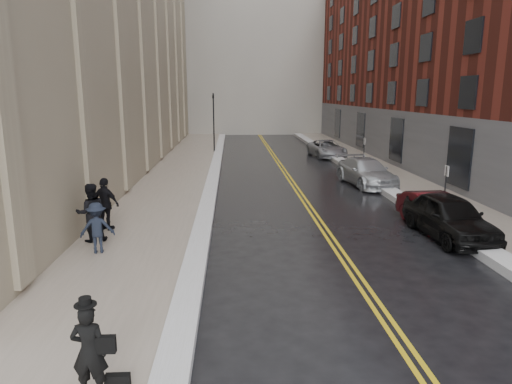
{
  "coord_description": "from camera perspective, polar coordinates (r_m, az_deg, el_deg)",
  "views": [
    {
      "loc": [
        -1.05,
        -10.31,
        5.15
      ],
      "look_at": [
        -0.17,
        6.1,
        1.6
      ],
      "focal_mm": 32.0,
      "sensor_mm": 36.0,
      "label": 1
    }
  ],
  "objects": [
    {
      "name": "building_right",
      "position": [
        38.32,
        27.15,
        16.68
      ],
      "size": [
        14.0,
        50.0,
        18.0
      ],
      "primitive_type": "cube",
      "color": "maroon",
      "rests_on": "ground"
    },
    {
      "name": "pedestrian_b",
      "position": [
        15.41,
        -19.25,
        -4.24
      ],
      "size": [
        1.17,
        0.82,
        1.65
      ],
      "primitive_type": "imported",
      "rotation": [
        0.0,
        0.0,
        3.35
      ],
      "color": "black",
      "rests_on": "sidewalk_left"
    },
    {
      "name": "ground",
      "position": [
        11.57,
        2.55,
        -14.25
      ],
      "size": [
        160.0,
        160.0,
        0.0
      ],
      "primitive_type": "plane",
      "color": "black",
      "rests_on": "ground"
    },
    {
      "name": "lane_stripe_b",
      "position": [
        27.06,
        4.8,
        1.19
      ],
      "size": [
        0.12,
        64.0,
        0.01
      ],
      "primitive_type": "cube",
      "color": "gold",
      "rests_on": "ground"
    },
    {
      "name": "sidewalk_right",
      "position": [
        28.62,
        17.56,
        1.41
      ],
      "size": [
        3.0,
        64.0,
        0.15
      ],
      "primitive_type": "cube",
      "color": "gray",
      "rests_on": "ground"
    },
    {
      "name": "snow_ridge_left",
      "position": [
        26.81,
        -5.46,
        1.35
      ],
      "size": [
        0.7,
        60.8,
        0.26
      ],
      "primitive_type": "cube",
      "color": "white",
      "rests_on": "ground"
    },
    {
      "name": "snow_ridge_right",
      "position": [
        28.01,
        14.03,
        1.55
      ],
      "size": [
        0.85,
        60.8,
        0.3
      ],
      "primitive_type": "cube",
      "color": "white",
      "rests_on": "ground"
    },
    {
      "name": "car_black",
      "position": [
        17.96,
        23.01,
        -2.84
      ],
      "size": [
        2.09,
        4.74,
        1.59
      ],
      "primitive_type": "imported",
      "rotation": [
        0.0,
        0.0,
        0.05
      ],
      "color": "black",
      "rests_on": "ground"
    },
    {
      "name": "traffic_signal",
      "position": [
        40.39,
        -5.32,
        9.22
      ],
      "size": [
        0.18,
        0.15,
        5.2
      ],
      "color": "black",
      "rests_on": "ground"
    },
    {
      "name": "sidewalk_left",
      "position": [
        27.02,
        -10.34,
        1.17
      ],
      "size": [
        4.0,
        64.0,
        0.15
      ],
      "primitive_type": "cube",
      "color": "gray",
      "rests_on": "ground"
    },
    {
      "name": "car_maroon",
      "position": [
        19.15,
        21.26,
        -2.2
      ],
      "size": [
        1.59,
        4.09,
        1.33
      ],
      "primitive_type": "imported",
      "rotation": [
        0.0,
        0.0,
        0.04
      ],
      "color": "#440C10",
      "rests_on": "ground"
    },
    {
      "name": "pedestrian_main",
      "position": [
        8.45,
        -20.11,
        -18.2
      ],
      "size": [
        0.62,
        0.42,
        1.66
      ],
      "primitive_type": "imported",
      "rotation": [
        0.0,
        0.0,
        3.1
      ],
      "color": "black",
      "rests_on": "sidewalk_left"
    },
    {
      "name": "lane_stripe_a",
      "position": [
        27.03,
        4.29,
        1.18
      ],
      "size": [
        0.12,
        64.0,
        0.01
      ],
      "primitive_type": "cube",
      "color": "gold",
      "rests_on": "ground"
    },
    {
      "name": "pedestrian_c",
      "position": [
        17.83,
        -18.29,
        -1.44
      ],
      "size": [
        1.25,
        0.91,
        1.98
      ],
      "primitive_type": "imported",
      "rotation": [
        0.0,
        0.0,
        2.73
      ],
      "color": "black",
      "rests_on": "sidewalk_left"
    },
    {
      "name": "car_silver_near",
      "position": [
        26.86,
        13.6,
        2.44
      ],
      "size": [
        2.78,
        5.45,
        1.52
      ],
      "primitive_type": "imported",
      "rotation": [
        0.0,
        0.0,
        0.13
      ],
      "color": "#ADB0B5",
      "rests_on": "ground"
    },
    {
      "name": "pedestrian_a",
      "position": [
        16.61,
        -19.93,
        -2.44
      ],
      "size": [
        1.19,
        1.07,
        2.03
      ],
      "primitive_type": "imported",
      "rotation": [
        0.0,
        0.0,
        3.5
      ],
      "color": "black",
      "rests_on": "sidewalk_left"
    },
    {
      "name": "parking_sign_near",
      "position": [
        20.73,
        22.59,
        0.7
      ],
      "size": [
        0.06,
        0.35,
        2.23
      ],
      "color": "black",
      "rests_on": "ground"
    },
    {
      "name": "car_silver_far",
      "position": [
        38.27,
        8.84,
        5.37
      ],
      "size": [
        2.76,
        5.2,
        1.39
      ],
      "primitive_type": "imported",
      "rotation": [
        0.0,
        0.0,
        0.09
      ],
      "color": "#A0A1A8",
      "rests_on": "ground"
    },
    {
      "name": "parking_sign_far",
      "position": [
        31.83,
        13.35,
        5.03
      ],
      "size": [
        0.06,
        0.35,
        2.23
      ],
      "color": "black",
      "rests_on": "ground"
    }
  ]
}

